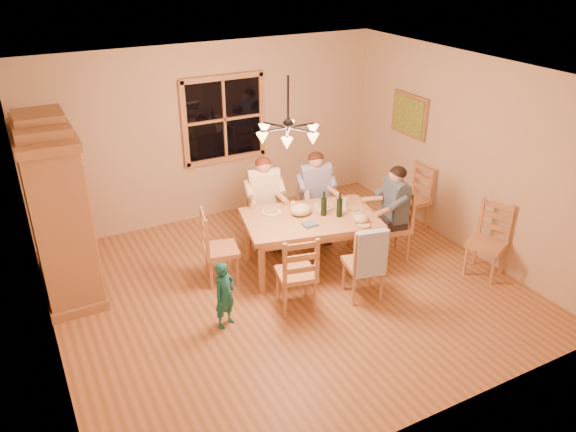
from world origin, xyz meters
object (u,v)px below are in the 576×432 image
chandelier (288,132)px  chair_end_left (222,260)px  chair_far_left (265,225)px  wine_bottle_b (340,205)px  adult_woman (264,191)px  chair_far_right (315,219)px  chair_near_right (363,274)px  chair_spare_back (410,209)px  dining_table (310,224)px  chair_end_right (391,236)px  chair_spare_front (485,254)px  wine_bottle_a (324,204)px  adult_slate_man (395,201)px  adult_plaid_man (316,185)px  chair_near_left (296,284)px  child (225,295)px  armoire (58,214)px

chandelier → chair_end_left: (-0.66, 0.58, -1.77)m
chair_far_left → wine_bottle_b: size_ratio=3.00×
wine_bottle_b → adult_woman: bearing=119.7°
chair_far_right → chair_near_right: 1.62m
chair_far_left → chair_far_right: 0.76m
chair_spare_back → chair_far_right: bearing=73.8°
chair_near_right → chair_spare_back: size_ratio=1.00×
dining_table → chair_spare_back: chair_spare_back is taller
chair_end_right → chair_spare_front: (0.79, -0.97, 0.00)m
dining_table → wine_bottle_a: (0.18, -0.03, 0.27)m
chandelier → chair_far_left: bearing=78.1°
chandelier → adult_slate_man: size_ratio=0.88×
adult_woman → wine_bottle_b: size_ratio=2.65×
chair_end_right → adult_plaid_man: size_ratio=1.13×
chair_near_left → chair_spare_back: same height
wine_bottle_a → wine_bottle_b: (0.16, -0.12, 0.00)m
chair_near_right → wine_bottle_b: size_ratio=3.00×
chair_end_right → adult_woman: bearing=63.4°
wine_bottle_a → chair_spare_front: size_ratio=0.33×
chair_near_left → child: size_ratio=1.22×
adult_slate_man → chair_spare_front: adult_slate_man is taller
chair_far_left → chair_spare_front: 3.03m
chair_near_right → wine_bottle_a: 1.05m
chair_spare_front → chair_far_right: bearing=12.8°
wine_bottle_b → chair_spare_front: bearing=-33.5°
chair_near_right → adult_plaid_man: 1.70m
chair_near_right → chair_near_left: bearing=-180.0°
adult_plaid_man → wine_bottle_a: (-0.31, -0.75, 0.08)m
chair_end_right → child: chair_end_right is taller
chair_near_right → adult_woman: adult_woman is taller
chair_near_left → chair_spare_back: (2.53, 1.01, 0.00)m
adult_woman → wine_bottle_b: bearing=131.9°
chair_far_right → chair_end_right: 1.17m
adult_woman → wine_bottle_a: (0.43, -0.91, 0.08)m
armoire → chair_end_right: armoire is taller
child → wine_bottle_b: bearing=-10.2°
dining_table → chair_near_left: bearing=-130.0°
chair_end_right → wine_bottle_a: wine_bottle_a is taller
chair_near_left → wine_bottle_b: 1.24m
chair_spare_front → adult_slate_man: bearing=15.1°
chair_end_left → chair_end_right: size_ratio=1.00×
chair_far_right → wine_bottle_b: size_ratio=3.00×
chair_near_right → adult_plaid_man: size_ratio=1.13×
chair_near_left → adult_plaid_man: (1.08, 1.42, 0.54)m
wine_bottle_b → chair_spare_back: (1.60, 0.47, -0.62)m
chandelier → dining_table: (0.50, 0.33, -1.42)m
chair_far_left → wine_bottle_a: size_ratio=3.00×
chandelier → chair_spare_front: 3.15m
chair_near_left → chair_spare_front: same height
chair_near_left → adult_slate_man: (1.75, 0.45, 0.54)m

